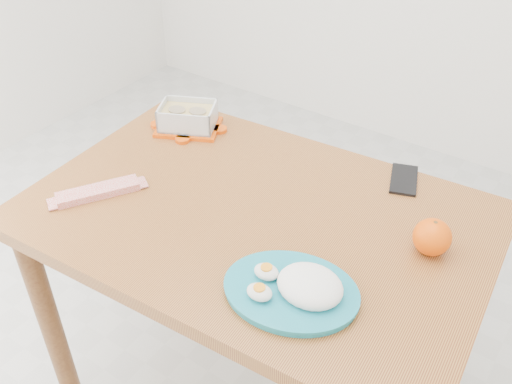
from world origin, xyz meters
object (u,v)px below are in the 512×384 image
Objects in this scene: food_container at (188,117)px; smartphone at (404,179)px; rice_plate at (297,287)px; dining_table at (256,245)px; orange_fruit at (432,237)px.

food_container reaches higher than smartphone.
smartphone is at bearing 72.80° from rice_plate.
food_container is at bearing 170.58° from smartphone.
rice_plate is 2.54× the size of smartphone.
food_container reaches higher than rice_plate.
dining_table is 3.40× the size of rice_plate.
orange_fruit reaches higher than dining_table.
rice_plate reaches higher than smartphone.
food_container is at bearing 172.18° from orange_fruit.
rice_plate is (-0.17, -0.28, -0.02)m from orange_fruit.
food_container is 0.73m from rice_plate.
rice_plate is at bearing -42.21° from dining_table.
food_container is (-0.39, 0.21, 0.15)m from dining_table.
smartphone is at bearing 124.61° from orange_fruit.
orange_fruit is (0.40, 0.10, 0.15)m from dining_table.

